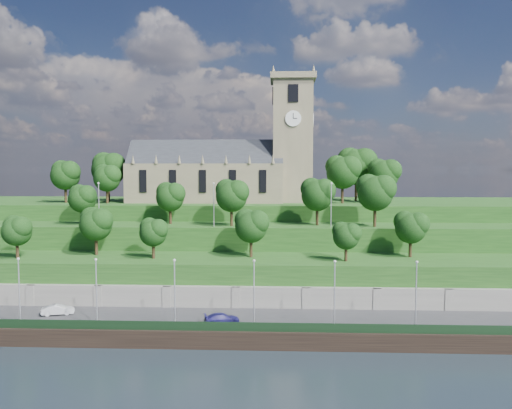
{
  "coord_description": "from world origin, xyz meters",
  "views": [
    {
      "loc": [
        10.87,
        -58.78,
        21.68
      ],
      "look_at": [
        7.07,
        30.0,
        15.55
      ],
      "focal_mm": 35.0,
      "sensor_mm": 36.0,
      "label": 1
    }
  ],
  "objects": [
    {
      "name": "embankment_upper",
      "position": [
        0.0,
        29.0,
        6.0
      ],
      "size": [
        160.0,
        10.0,
        12.0
      ],
      "primitive_type": "cube",
      "color": "#1B4316",
      "rests_on": "ground"
    },
    {
      "name": "car_right",
      "position": [
        3.77,
        3.87,
        2.66
      ],
      "size": [
        4.88,
        3.05,
        1.32
      ],
      "primitive_type": "imported",
      "rotation": [
        0.0,
        0.0,
        1.86
      ],
      "color": "navy",
      "rests_on": "promenade"
    },
    {
      "name": "fence",
      "position": [
        0.0,
        0.6,
        2.6
      ],
      "size": [
        160.0,
        0.1,
        1.2
      ],
      "primitive_type": "cube",
      "color": "black",
      "rests_on": "promenade"
    },
    {
      "name": "embankment_lower",
      "position": [
        0.0,
        18.0,
        4.0
      ],
      "size": [
        160.0,
        12.0,
        8.0
      ],
      "primitive_type": "cube",
      "color": "#1B4316",
      "rests_on": "ground"
    },
    {
      "name": "lamp_posts_upper",
      "position": [
        0.0,
        26.0,
        16.41
      ],
      "size": [
        40.36,
        0.36,
        7.61
      ],
      "color": "#B2B2B7",
      "rests_on": "embankment_upper"
    },
    {
      "name": "trees_hilltop",
      "position": [
        4.66,
        45.62,
        21.86
      ],
      "size": [
        71.87,
        16.54,
        11.62
      ],
      "color": "black",
      "rests_on": "hilltop"
    },
    {
      "name": "promenade",
      "position": [
        0.0,
        6.0,
        1.0
      ],
      "size": [
        160.0,
        12.0,
        2.0
      ],
      "primitive_type": "cube",
      "color": "#2D2D30",
      "rests_on": "ground"
    },
    {
      "name": "church",
      "position": [
        0.79,
        45.98,
        22.52
      ],
      "size": [
        38.6,
        12.35,
        27.6
      ],
      "color": "#6C624C",
      "rests_on": "hilltop"
    },
    {
      "name": "lamp_posts_promenade",
      "position": [
        -2.0,
        2.5,
        6.92
      ],
      "size": [
        60.36,
        0.36,
        8.6
      ],
      "color": "#B2B2B7",
      "rests_on": "promenade"
    },
    {
      "name": "car_middle",
      "position": [
        -18.97,
        6.75,
        2.69
      ],
      "size": [
        4.44,
        2.6,
        1.38
      ],
      "primitive_type": "imported",
      "rotation": [
        0.0,
        0.0,
        1.86
      ],
      "color": "#A7A8AC",
      "rests_on": "promenade"
    },
    {
      "name": "quay_wall",
      "position": [
        0.0,
        -0.05,
        1.1
      ],
      "size": [
        160.0,
        0.5,
        2.2
      ],
      "primitive_type": "cube",
      "color": "black",
      "rests_on": "ground"
    },
    {
      "name": "ground",
      "position": [
        0.0,
        0.0,
        0.0
      ],
      "size": [
        320.0,
        320.0,
        0.0
      ],
      "primitive_type": "plane",
      "color": "black",
      "rests_on": "ground"
    },
    {
      "name": "hilltop",
      "position": [
        0.0,
        50.0,
        7.5
      ],
      "size": [
        160.0,
        32.0,
        15.0
      ],
      "primitive_type": "cube",
      "color": "#1B4316",
      "rests_on": "ground"
    },
    {
      "name": "retaining_wall",
      "position": [
        0.0,
        11.97,
        2.5
      ],
      "size": [
        160.0,
        2.1,
        5.0
      ],
      "color": "slate",
      "rests_on": "ground"
    },
    {
      "name": "trees_lower",
      "position": [
        0.06,
        18.42,
        12.83
      ],
      "size": [
        66.32,
        8.84,
        7.75
      ],
      "color": "black",
      "rests_on": "embankment_lower"
    },
    {
      "name": "trees_upper",
      "position": [
        7.57,
        28.06,
        17.59
      ],
      "size": [
        57.31,
        8.56,
        9.05
      ],
      "color": "black",
      "rests_on": "embankment_upper"
    }
  ]
}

